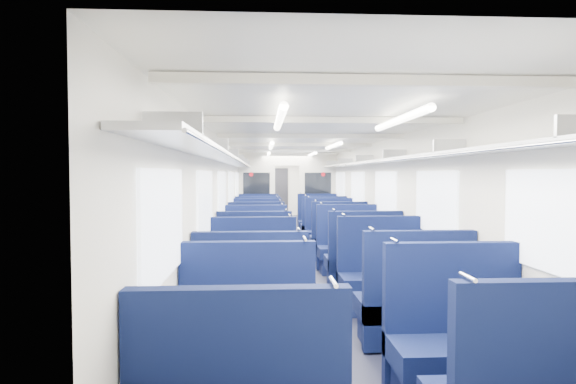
% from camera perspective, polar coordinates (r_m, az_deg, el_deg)
% --- Properties ---
extents(floor, '(2.80, 18.00, 0.01)m').
position_cam_1_polar(floor, '(10.88, 0.62, -7.09)').
color(floor, black).
rests_on(floor, ground).
extents(ceiling, '(2.80, 18.00, 0.01)m').
position_cam_1_polar(ceiling, '(10.75, 0.63, 5.36)').
color(ceiling, white).
rests_on(ceiling, wall_left).
extents(wall_left, '(0.02, 18.00, 2.35)m').
position_cam_1_polar(wall_left, '(10.75, -6.84, -0.92)').
color(wall_left, silver).
rests_on(wall_left, floor).
extents(dado_left, '(0.03, 17.90, 0.70)m').
position_cam_1_polar(dado_left, '(10.83, -6.74, -5.28)').
color(dado_left, '#111839').
rests_on(dado_left, floor).
extents(wall_right, '(0.02, 18.00, 2.35)m').
position_cam_1_polar(wall_right, '(10.93, 7.97, -0.87)').
color(wall_right, silver).
rests_on(wall_right, floor).
extents(dado_right, '(0.03, 17.90, 0.70)m').
position_cam_1_polar(dado_right, '(11.01, 7.87, -5.16)').
color(dado_right, '#111839').
rests_on(dado_right, floor).
extents(wall_far, '(2.80, 0.02, 2.35)m').
position_cam_1_polar(wall_far, '(19.73, -1.10, 0.53)').
color(wall_far, silver).
rests_on(wall_far, floor).
extents(luggage_rack_left, '(0.36, 17.40, 0.18)m').
position_cam_1_polar(luggage_rack_left, '(10.73, -5.87, 3.34)').
color(luggage_rack_left, '#B2B5BA').
rests_on(luggage_rack_left, wall_left).
extents(luggage_rack_right, '(0.36, 17.40, 0.18)m').
position_cam_1_polar(luggage_rack_right, '(10.88, 7.02, 3.32)').
color(luggage_rack_right, '#B2B5BA').
rests_on(luggage_rack_right, wall_right).
extents(windows, '(2.78, 15.60, 0.75)m').
position_cam_1_polar(windows, '(10.28, 0.79, 0.32)').
color(windows, white).
rests_on(windows, wall_left).
extents(ceiling_fittings, '(2.70, 16.06, 0.11)m').
position_cam_1_polar(ceiling_fittings, '(10.49, 0.72, 5.11)').
color(ceiling_fittings, silver).
rests_on(ceiling_fittings, ceiling).
extents(end_door, '(0.75, 0.06, 2.00)m').
position_cam_1_polar(end_door, '(19.68, -1.09, 0.02)').
color(end_door, black).
rests_on(end_door, floor).
extents(bulkhead, '(2.80, 0.10, 2.35)m').
position_cam_1_polar(bulkhead, '(13.28, -0.10, -0.05)').
color(bulkhead, silver).
rests_on(bulkhead, floor).
extents(seat_2, '(1.11, 0.62, 1.24)m').
position_cam_1_polar(seat_2, '(3.92, -4.99, -18.42)').
color(seat_2, '#0E1944').
rests_on(seat_2, floor).
extents(seat_3, '(1.11, 0.62, 1.24)m').
position_cam_1_polar(seat_3, '(4.09, 20.14, -17.66)').
color(seat_3, '#0E1944').
rests_on(seat_3, floor).
extents(seat_4, '(1.11, 0.62, 1.24)m').
position_cam_1_polar(seat_4, '(4.83, -4.61, -14.39)').
color(seat_4, '#0E1944').
rests_on(seat_4, floor).
extents(seat_5, '(1.11, 0.62, 1.24)m').
position_cam_1_polar(seat_5, '(5.06, 15.11, -13.70)').
color(seat_5, '#0E1944').
rests_on(seat_5, floor).
extents(seat_6, '(1.11, 0.62, 1.24)m').
position_cam_1_polar(seat_6, '(6.00, -4.31, -11.08)').
color(seat_6, '#0E1944').
rests_on(seat_6, floor).
extents(seat_7, '(1.11, 0.62, 1.24)m').
position_cam_1_polar(seat_7, '(6.23, 11.42, -10.62)').
color(seat_7, '#0E1944').
rests_on(seat_7, floor).
extents(seat_8, '(1.11, 0.62, 1.24)m').
position_cam_1_polar(seat_8, '(7.20, -4.12, -8.84)').
color(seat_8, '#0E1944').
rests_on(seat_8, floor).
extents(seat_9, '(1.11, 0.62, 1.24)m').
position_cam_1_polar(seat_9, '(7.31, 9.15, -8.69)').
color(seat_9, '#0E1944').
rests_on(seat_9, floor).
extents(seat_10, '(1.11, 0.62, 1.24)m').
position_cam_1_polar(seat_10, '(8.25, -3.99, -7.41)').
color(seat_10, '#0E1944').
rests_on(seat_10, floor).
extents(seat_11, '(1.11, 0.62, 1.24)m').
position_cam_1_polar(seat_11, '(8.47, 7.40, -7.17)').
color(seat_11, '#0E1944').
rests_on(seat_11, floor).
extents(seat_12, '(1.11, 0.62, 1.24)m').
position_cam_1_polar(seat_12, '(9.46, -3.88, -6.17)').
color(seat_12, '#0E1944').
rests_on(seat_12, floor).
extents(seat_13, '(1.11, 0.62, 1.24)m').
position_cam_1_polar(seat_13, '(9.58, 6.15, -6.07)').
color(seat_13, '#0E1944').
rests_on(seat_13, floor).
extents(seat_14, '(1.11, 0.62, 1.24)m').
position_cam_1_polar(seat_14, '(10.57, -3.81, -5.28)').
color(seat_14, '#0E1944').
rests_on(seat_14, floor).
extents(seat_15, '(1.11, 0.62, 1.24)m').
position_cam_1_polar(seat_15, '(10.70, 5.16, -5.19)').
color(seat_15, '#0E1944').
rests_on(seat_15, floor).
extents(seat_16, '(1.11, 0.62, 1.24)m').
position_cam_1_polar(seat_16, '(11.78, -3.74, -4.51)').
color(seat_16, '#0E1944').
rests_on(seat_16, floor).
extents(seat_17, '(1.11, 0.62, 1.24)m').
position_cam_1_polar(seat_17, '(11.82, 4.35, -4.48)').
color(seat_17, '#0E1944').
rests_on(seat_17, floor).
extents(seat_18, '(1.11, 0.62, 1.24)m').
position_cam_1_polar(seat_18, '(12.79, -3.69, -3.97)').
color(seat_18, '#0E1944').
rests_on(seat_18, floor).
extents(seat_19, '(1.11, 0.62, 1.24)m').
position_cam_1_polar(seat_19, '(12.92, 3.70, -3.90)').
color(seat_19, '#0E1944').
rests_on(seat_19, floor).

